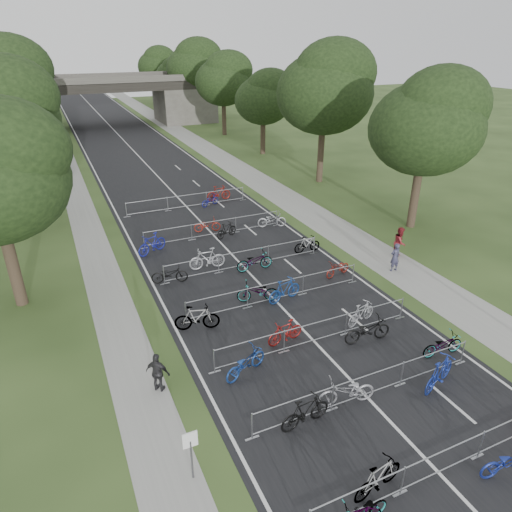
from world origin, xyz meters
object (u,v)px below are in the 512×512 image
(pedestrian_b, at_px, (400,242))
(overpass_bridge, at_px, (107,101))
(pedestrian_c, at_px, (158,373))
(bike_2, at_px, (509,461))
(bike_1, at_px, (378,478))
(park_sign, at_px, (191,447))
(pedestrian_a, at_px, (395,257))

(pedestrian_b, bearing_deg, overpass_bridge, 62.58)
(overpass_bridge, bearing_deg, pedestrian_c, -96.70)
(bike_2, height_order, pedestrian_b, pedestrian_b)
(overpass_bridge, distance_m, bike_1, 64.75)
(pedestrian_c, bearing_deg, bike_1, 165.83)
(overpass_bridge, xyz_separation_m, pedestrian_c, (-6.80, -57.88, -2.73))
(overpass_bridge, xyz_separation_m, pedestrian_b, (8.95, -52.50, -2.60))
(park_sign, xyz_separation_m, pedestrian_c, (0.00, 4.12, -0.46))
(bike_2, bearing_deg, pedestrian_a, -15.76)
(overpass_bridge, distance_m, park_sign, 62.41)
(overpass_bridge, relative_size, pedestrian_a, 18.63)
(pedestrian_a, bearing_deg, park_sign, 30.28)
(overpass_bridge, relative_size, pedestrian_c, 19.17)
(overpass_bridge, xyz_separation_m, park_sign, (-6.80, -62.00, -2.27))
(bike_2, distance_m, pedestrian_a, 13.24)
(bike_1, relative_size, pedestrian_a, 1.13)
(bike_2, bearing_deg, overpass_bridge, 11.23)
(pedestrian_a, height_order, pedestrian_b, pedestrian_b)
(bike_1, distance_m, pedestrian_b, 16.43)
(park_sign, distance_m, bike_2, 9.45)
(park_sign, bearing_deg, pedestrian_a, 29.76)
(pedestrian_b, bearing_deg, pedestrian_a, -174.85)
(park_sign, height_order, bike_2, park_sign)
(pedestrian_a, distance_m, pedestrian_b, 1.96)
(bike_1, xyz_separation_m, bike_2, (3.93, -1.13, -0.05))
(park_sign, relative_size, bike_2, 0.92)
(bike_1, bearing_deg, overpass_bridge, -11.36)
(park_sign, relative_size, pedestrian_b, 0.97)
(overpass_bridge, bearing_deg, bike_1, -91.87)
(bike_1, bearing_deg, bike_2, -115.53)
(overpass_bridge, height_order, park_sign, overpass_bridge)
(pedestrian_b, bearing_deg, pedestrian_c, 161.74)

